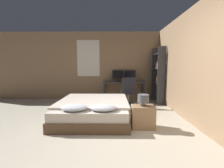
{
  "coord_description": "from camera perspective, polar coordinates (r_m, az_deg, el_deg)",
  "views": [
    {
      "loc": [
        0.07,
        -2.32,
        1.32
      ],
      "look_at": [
        0.01,
        2.61,
        0.75
      ],
      "focal_mm": 24.0,
      "sensor_mm": 36.0,
      "label": 1
    }
  ],
  "objects": [
    {
      "name": "bookshelf",
      "position": [
        5.69,
        17.42,
        4.1
      ],
      "size": [
        0.28,
        0.76,
        2.02
      ],
      "color": "#333338",
      "rests_on": "ground_plane"
    },
    {
      "name": "office_chair",
      "position": [
        5.13,
        6.22,
        -3.77
      ],
      "size": [
        0.52,
        0.52,
        0.97
      ],
      "color": "black",
      "rests_on": "ground_plane"
    },
    {
      "name": "monitor_left",
      "position": [
        5.93,
        2.3,
        3.46
      ],
      "size": [
        0.44,
        0.16,
        0.42
      ],
      "color": "black",
      "rests_on": "desk"
    },
    {
      "name": "nightstand",
      "position": [
        3.38,
        11.66,
        -12.1
      ],
      "size": [
        0.49,
        0.34,
        0.49
      ],
      "color": "#997551",
      "rests_on": "ground_plane"
    },
    {
      "name": "monitor_right",
      "position": [
        5.96,
        6.86,
        3.44
      ],
      "size": [
        0.44,
        0.16,
        0.42
      ],
      "color": "black",
      "rests_on": "desk"
    },
    {
      "name": "ground_plane",
      "position": [
        2.67,
        -1.01,
        -23.02
      ],
      "size": [
        20.0,
        20.0,
        0.0
      ],
      "primitive_type": "plane",
      "color": "#B2A893"
    },
    {
      "name": "keyboard",
      "position": [
        5.59,
        4.83,
        0.86
      ],
      "size": [
        0.42,
        0.13,
        0.02
      ],
      "color": "black",
      "rests_on": "desk"
    },
    {
      "name": "bedside_lamp",
      "position": [
        3.28,
        11.82,
        -5.57
      ],
      "size": [
        0.24,
        0.24,
        0.25
      ],
      "color": "gray",
      "rests_on": "nightstand"
    },
    {
      "name": "computer_mouse",
      "position": [
        5.62,
        7.86,
        0.94
      ],
      "size": [
        0.07,
        0.05,
        0.04
      ],
      "color": "black",
      "rests_on": "desk"
    },
    {
      "name": "wall_back",
      "position": [
        6.09,
        -0.12,
        6.9
      ],
      "size": [
        12.0,
        0.08,
        2.7
      ],
      "color": "#8E7051",
      "rests_on": "ground_plane"
    },
    {
      "name": "bed",
      "position": [
        3.92,
        -7.09,
        -9.53
      ],
      "size": [
        1.74,
        1.97,
        0.55
      ],
      "color": "brown",
      "rests_on": "ground_plane"
    },
    {
      "name": "desk",
      "position": [
        5.78,
        4.68,
        0.04
      ],
      "size": [
        1.61,
        0.58,
        0.76
      ],
      "color": "#38383D",
      "rests_on": "ground_plane"
    },
    {
      "name": "wall_side_right",
      "position": [
        4.24,
        26.36,
        6.31
      ],
      "size": [
        0.06,
        12.0,
        2.7
      ],
      "color": "#8E7051",
      "rests_on": "ground_plane"
    }
  ]
}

